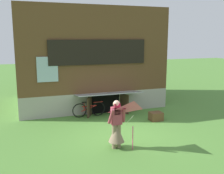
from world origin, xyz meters
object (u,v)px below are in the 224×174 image
person (116,128)px  wooden_crate (156,116)px  bicycle_red (89,109)px  kite (134,114)px

person → wooden_crate: size_ratio=3.00×
person → wooden_crate: (2.65, 2.20, -0.49)m
bicycle_red → wooden_crate: bearing=-30.2°
person → kite: 0.89m
kite → bicycle_red: 4.40m
person → kite: person is taller
person → wooden_crate: bearing=56.6°
wooden_crate → kite: bearing=-129.8°
kite → bicycle_red: (-0.32, 4.29, -0.93)m
person → wooden_crate: 3.48m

